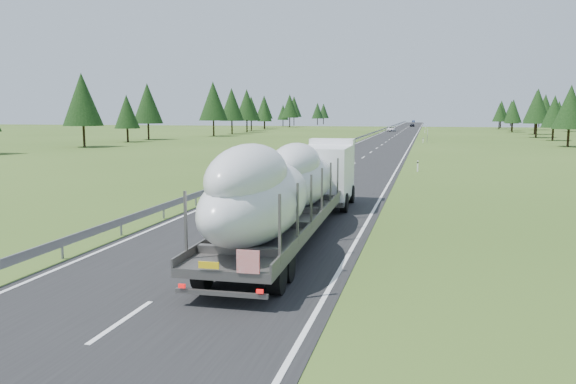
% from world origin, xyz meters
% --- Properties ---
extents(ground, '(400.00, 400.00, 0.00)m').
position_xyz_m(ground, '(0.00, 0.00, 0.00)').
color(ground, '#37511B').
rests_on(ground, ground).
extents(road_surface, '(10.00, 400.00, 0.02)m').
position_xyz_m(road_surface, '(0.00, 100.00, 0.01)').
color(road_surface, black).
rests_on(road_surface, ground).
extents(guardrail, '(0.10, 400.00, 0.76)m').
position_xyz_m(guardrail, '(-5.30, 99.94, 0.60)').
color(guardrail, slate).
rests_on(guardrail, ground).
extents(marker_posts, '(0.13, 350.08, 1.00)m').
position_xyz_m(marker_posts, '(6.50, 155.00, 0.54)').
color(marker_posts, silver).
rests_on(marker_posts, ground).
extents(highway_sign, '(0.08, 0.90, 2.60)m').
position_xyz_m(highway_sign, '(7.20, 80.00, 1.81)').
color(highway_sign, slate).
rests_on(highway_sign, ground).
extents(tree_line_left, '(15.00, 271.86, 12.34)m').
position_xyz_m(tree_line_left, '(-43.45, 106.04, 7.00)').
color(tree_line_left, black).
rests_on(tree_line_left, ground).
extents(boat_truck, '(3.19, 20.15, 4.27)m').
position_xyz_m(boat_truck, '(1.92, 1.20, 2.28)').
color(boat_truck, white).
rests_on(boat_truck, ground).
extents(distant_van, '(2.33, 4.99, 1.38)m').
position_xyz_m(distant_van, '(-2.86, 140.58, 0.69)').
color(distant_van, white).
rests_on(distant_van, ground).
extents(distant_car_dark, '(1.82, 4.00, 1.33)m').
position_xyz_m(distant_car_dark, '(1.42, 197.17, 0.67)').
color(distant_car_dark, black).
rests_on(distant_car_dark, ground).
extents(distant_car_blue, '(1.73, 4.08, 1.31)m').
position_xyz_m(distant_car_blue, '(-0.69, 296.79, 0.65)').
color(distant_car_blue, '#1B294D').
rests_on(distant_car_blue, ground).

